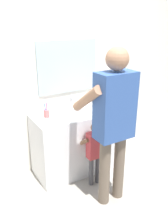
{
  "coord_description": "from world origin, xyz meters",
  "views": [
    {
      "loc": [
        -1.43,
        -2.27,
        1.99
      ],
      "look_at": [
        0.0,
        0.15,
        0.9
      ],
      "focal_mm": 38.72,
      "sensor_mm": 36.0,
      "label": 1
    }
  ],
  "objects": [
    {
      "name": "back_wall",
      "position": [
        0.0,
        0.62,
        1.35
      ],
      "size": [
        4.4,
        0.1,
        2.7
      ],
      "color": "silver",
      "rests_on": "ground"
    },
    {
      "name": "faucet",
      "position": [
        0.0,
        0.48,
        0.93
      ],
      "size": [
        0.18,
        0.14,
        0.18
      ],
      "color": "#B7BABF",
      "rests_on": "vanity_cabinet"
    },
    {
      "name": "toothbrush_cup",
      "position": [
        -0.42,
        0.36,
        0.9
      ],
      "size": [
        0.07,
        0.07,
        0.21
      ],
      "color": "#D86666",
      "rests_on": "vanity_cabinet"
    },
    {
      "name": "child_toddler",
      "position": [
        0.0,
        -0.1,
        0.5
      ],
      "size": [
        0.26,
        0.26,
        0.84
      ],
      "color": "#47474C",
      "rests_on": "ground"
    },
    {
      "name": "vanity_cabinet",
      "position": [
        0.0,
        0.3,
        0.42
      ],
      "size": [
        1.2,
        0.54,
        0.84
      ],
      "primitive_type": "cube",
      "color": "white",
      "rests_on": "ground"
    },
    {
      "name": "adult_parent",
      "position": [
        0.01,
        -0.43,
        1.05
      ],
      "size": [
        0.54,
        0.57,
        1.75
      ],
      "color": "#6B5B4C",
      "rests_on": "ground"
    },
    {
      "name": "ground_plane",
      "position": [
        0.0,
        0.0,
        0.0
      ],
      "size": [
        14.0,
        14.0,
        0.0
      ],
      "primitive_type": "plane",
      "color": "#9E998E"
    },
    {
      "name": "sink_basin",
      "position": [
        0.0,
        0.28,
        0.9
      ],
      "size": [
        0.32,
        0.32,
        0.11
      ],
      "color": "white",
      "rests_on": "vanity_cabinet"
    }
  ]
}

